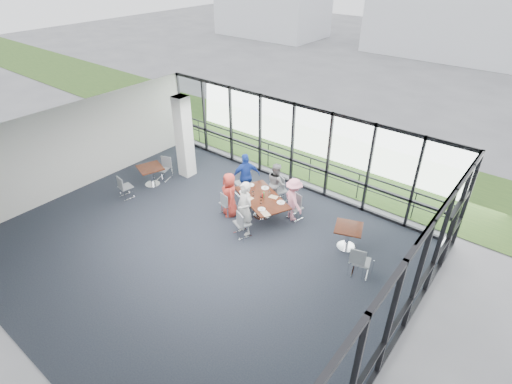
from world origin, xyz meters
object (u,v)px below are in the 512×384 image
Objects in this scene: chair_spare_r at (362,262)px; chair_main_end at (241,183)px; chair_spare_la at (126,187)px; main_table at (262,200)px; structural_column at (184,137)px; diner_far_left at (276,183)px; chair_main_nl at (227,203)px; diner_near_left at (230,195)px; chair_main_nr at (242,223)px; diner_near_right at (245,208)px; chair_spare_lb at (162,169)px; diner_far_right at (294,199)px; chair_main_fl at (280,190)px; chair_main_fr at (296,208)px; side_table_right at (348,231)px; side_table_left at (150,170)px; diner_end at (246,176)px.

chair_main_end is at bearing 151.00° from chair_spare_r.
chair_spare_r is at bearing 19.99° from chair_spare_la.
structural_column is at bearing -161.38° from main_table.
chair_main_nl is (-0.83, -1.65, -0.33)m from diner_far_left.
diner_near_left is at bearing 164.34° from chair_spare_r.
structural_column reaches higher than chair_main_nr.
diner_near_right is 1.97× the size of chair_spare_lb.
diner_near_right is 1.96× the size of chair_main_nr.
main_table is 2.51× the size of chair_main_nr.
diner_near_right is 3.80m from chair_spare_r.
structural_column reaches higher than diner_far_right.
chair_main_fl is at bearing 98.96° from diner_near_left.
chair_main_nl is 1.03× the size of chair_main_fr.
side_table_right is at bearing -158.34° from diner_far_left.
chair_spare_r is at bearing 13.90° from chair_main_nl.
diner_near_right is at bearing -57.97° from main_table.
chair_main_fr is (0.05, 0.07, -0.34)m from diner_far_right.
chair_spare_la is at bearing 69.98° from chair_spare_lb.
chair_main_nl is at bearing 46.83° from chair_main_fr.
chair_spare_lb is at bearing -50.31° from chair_main_end.
chair_main_nl is (3.11, -1.07, -1.17)m from structural_column.
chair_spare_r reaches higher than chair_main_fl.
diner_far_right is 0.35m from chair_main_fr.
chair_main_nl is 0.97× the size of chair_spare_la.
chair_spare_r is at bearing -166.55° from diner_far_left.
side_table_left is at bearing -161.84° from chair_main_nl.
diner_end reaches higher than side_table_right.
main_table and side_table_right have the same top height.
chair_main_fr is 0.94× the size of chair_spare_la.
chair_main_fl is at bearing 129.17° from chair_main_end.
diner_far_left reaches higher than chair_main_end.
diner_far_left is (-0.28, 2.05, -0.15)m from diner_near_right.
main_table is at bearing 34.18° from chair_spare_la.
chair_main_nl is 3.54m from chair_spare_lb.
structural_column is 3.02m from diner_end.
side_table_right is 3.19m from diner_near_right.
chair_main_fl is 1.48m from chair_main_end.
main_table is 2.80× the size of chair_main_fr.
chair_main_fl is 4.73m from chair_spare_lb.
diner_near_left is 1.78m from diner_far_left.
side_table_left is at bearing -107.55° from structural_column.
diner_far_right is at bearing 44.21° from chair_main_nl.
diner_far_right is 3.16m from chair_spare_r.
chair_spare_r is (5.33, -1.18, 0.02)m from chair_main_end.
chair_main_nr is 1.04× the size of chair_main_end.
structural_column is 1.77m from side_table_left.
chair_main_nr is (1.33, -1.80, -0.40)m from diner_end.
chair_spare_lb is (-3.62, 0.14, -0.32)m from diner_near_left.
main_table is 2.28× the size of side_table_right.
diner_far_right is at bearing 66.23° from diner_near_left.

